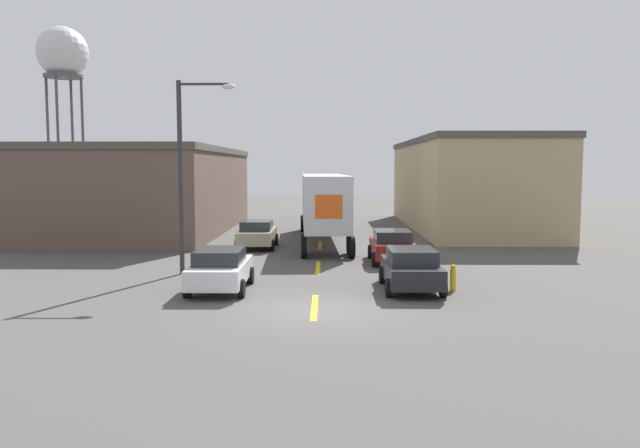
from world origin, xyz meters
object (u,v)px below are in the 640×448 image
(water_tower, at_px, (63,56))
(semi_truck, at_px, (323,201))
(parked_car_right_near, at_px, (411,268))
(parked_car_right_mid, at_px, (392,245))
(fire_hydrant, at_px, (453,278))
(parked_car_left_far, at_px, (257,234))
(parked_car_left_near, at_px, (220,269))
(street_lamp, at_px, (187,163))

(water_tower, bearing_deg, semi_truck, -45.41)
(parked_car_right_near, bearing_deg, parked_car_right_mid, 90.00)
(fire_hydrant, bearing_deg, parked_car_left_far, 125.39)
(semi_truck, xyz_separation_m, parked_car_left_far, (-3.66, -2.89, -1.66))
(parked_car_right_near, distance_m, water_tower, 53.84)
(semi_truck, distance_m, water_tower, 40.46)
(parked_car_left_near, xyz_separation_m, street_lamp, (-1.96, 3.55, 3.87))
(parked_car_left_far, distance_m, water_tower, 40.83)
(parked_car_left_near, xyz_separation_m, parked_car_right_near, (7.01, 0.16, 0.00))
(parked_car_left_near, xyz_separation_m, water_tower, (-23.14, 42.15, 15.05))
(water_tower, bearing_deg, parked_car_left_far, -52.42)
(parked_car_left_near, height_order, parked_car_right_near, same)
(semi_truck, xyz_separation_m, parked_car_right_mid, (3.35, -8.09, -1.66))
(parked_car_right_mid, xyz_separation_m, water_tower, (-30.15, 35.28, 15.05))
(parked_car_left_far, xyz_separation_m, water_tower, (-23.14, 30.08, 15.05))
(street_lamp, relative_size, fire_hydrant, 8.35)
(street_lamp, height_order, fire_hydrant, street_lamp)
(parked_car_right_near, height_order, parked_car_left_far, same)
(parked_car_left_far, relative_size, fire_hydrant, 4.39)
(water_tower, distance_m, fire_hydrant, 54.87)
(semi_truck, relative_size, parked_car_left_far, 3.68)
(fire_hydrant, bearing_deg, parked_car_left_near, -179.55)
(parked_car_left_near, relative_size, water_tower, 0.23)
(parked_car_right_mid, bearing_deg, water_tower, 130.52)
(semi_truck, xyz_separation_m, parked_car_right_near, (3.35, -14.80, -1.66))
(parked_car_right_near, distance_m, fire_hydrant, 1.56)
(water_tower, height_order, street_lamp, water_tower)
(parked_car_left_far, height_order, fire_hydrant, parked_car_left_far)
(parked_car_left_far, xyz_separation_m, fire_hydrant, (8.53, -12.01, -0.33))
(parked_car_left_near, bearing_deg, water_tower, 118.77)
(parked_car_right_near, distance_m, parked_car_left_far, 13.82)
(parked_car_left_far, relative_size, water_tower, 0.23)
(parked_car_left_far, height_order, street_lamp, street_lamp)
(semi_truck, bearing_deg, water_tower, 132.07)
(semi_truck, height_order, parked_car_left_near, semi_truck)
(parked_car_right_near, relative_size, parked_car_right_mid, 1.00)
(semi_truck, bearing_deg, fire_hydrant, -74.41)
(parked_car_right_mid, bearing_deg, parked_car_right_near, -90.00)
(semi_truck, distance_m, street_lamp, 12.91)
(parked_car_right_mid, height_order, water_tower, water_tower)
(parked_car_left_near, distance_m, water_tower, 50.39)
(street_lamp, xyz_separation_m, fire_hydrant, (10.49, -3.48, -4.20))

